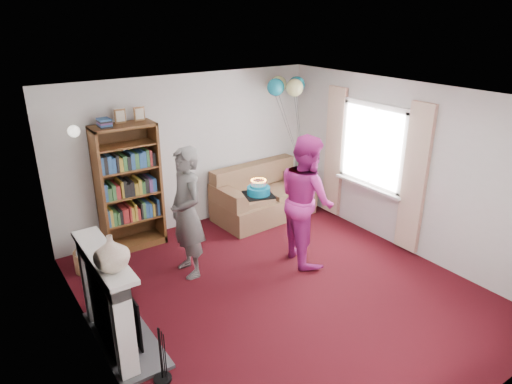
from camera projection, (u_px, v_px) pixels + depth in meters
ground at (281, 290)px, 5.93m from camera, size 5.00×5.00×0.00m
wall_back at (189, 152)px, 7.40m from camera, size 4.50×0.02×2.50m
wall_left at (92, 255)px, 4.29m from camera, size 0.02×5.00×2.50m
wall_right at (405, 168)px, 6.66m from camera, size 0.02×5.00×2.50m
ceiling at (285, 97)px, 5.01m from camera, size 4.50×5.00×0.01m
fireplace at (113, 304)px, 4.80m from camera, size 0.55×1.80×1.12m
window_bay at (371, 161)px, 7.11m from camera, size 0.14×2.02×2.20m
wall_sconce at (74, 131)px, 6.13m from camera, size 0.16×0.23×0.16m
bookcase at (128, 188)px, 6.77m from camera, size 0.90×0.42×2.11m
sofa at (262, 198)px, 8.00m from camera, size 1.70×0.90×0.90m
wicker_basket at (89, 260)px, 6.35m from camera, size 0.39×0.39×0.36m
person_striped at (187, 213)px, 6.02m from camera, size 0.45×0.67×1.80m
person_magenta at (306, 199)px, 6.38m from camera, size 0.91×1.05×1.86m
birthday_cake at (259, 191)px, 6.06m from camera, size 0.37×0.37×0.22m
balloons at (286, 86)px, 7.60m from camera, size 0.73×0.73×1.70m
mantel_vase at (111, 253)px, 4.23m from camera, size 0.44×0.44×0.35m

